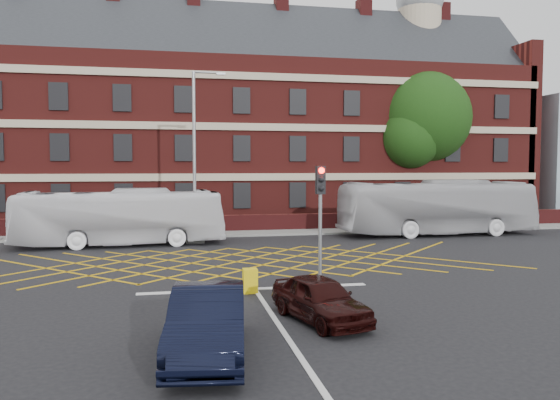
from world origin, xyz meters
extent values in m
plane|color=black|center=(0.00, 0.00, 0.00)|extent=(120.00, 120.00, 0.00)
cube|color=#5B1A17|center=(0.00, 22.00, 6.00)|extent=(50.00, 12.00, 12.00)
cube|color=black|center=(0.00, 22.00, 12.00)|extent=(51.00, 10.61, 10.61)
cube|color=#B7A88C|center=(0.00, 15.92, 7.00)|extent=(50.00, 0.18, 0.50)
cube|color=black|center=(0.00, 15.94, 5.50)|extent=(1.20, 0.14, 1.80)
cube|color=#521516|center=(-7.00, 22.00, 16.50)|extent=(1.00, 1.40, 3.20)
cylinder|color=#B7A88C|center=(18.00, 22.00, 15.00)|extent=(3.60, 3.60, 6.00)
cube|color=#521516|center=(0.00, 13.00, 0.55)|extent=(56.00, 0.50, 1.10)
cube|color=slate|center=(0.00, 12.00, 0.06)|extent=(60.00, 3.00, 0.12)
cube|color=#CC990C|center=(0.00, 2.00, 0.01)|extent=(8.22, 8.22, 0.02)
cube|color=silver|center=(0.00, -3.50, 0.01)|extent=(8.00, 0.30, 0.02)
cube|color=silver|center=(0.00, -10.00, 0.01)|extent=(0.15, 14.00, 0.02)
imported|color=white|center=(-5.51, 8.17, 1.53)|extent=(11.06, 3.06, 3.05)
imported|color=#B9B9BE|center=(13.27, 9.07, 1.71)|extent=(12.27, 2.97, 3.41)
imported|color=black|center=(-2.01, -9.87, 0.77)|extent=(2.16, 4.82, 1.53)
imported|color=black|center=(1.19, -7.72, 0.63)|extent=(2.42, 3.94, 1.25)
cylinder|color=black|center=(16.20, 17.11, 3.28)|extent=(0.90, 0.90, 6.56)
sphere|color=black|center=(16.20, 17.11, 7.97)|extent=(7.04, 7.04, 7.04)
sphere|color=black|center=(14.70, 16.31, 6.36)|extent=(4.58, 4.58, 4.58)
sphere|color=black|center=(17.70, 17.91, 6.76)|extent=(4.23, 4.23, 4.23)
cube|color=slate|center=(2.13, -4.26, 0.10)|extent=(0.70, 0.70, 0.20)
cylinder|color=gray|center=(2.13, -4.26, 1.75)|extent=(0.12, 0.12, 3.50)
cube|color=black|center=(2.13, -4.26, 3.80)|extent=(0.30, 0.25, 0.95)
sphere|color=#FF0C05|center=(2.13, -4.40, 4.12)|extent=(0.20, 0.20, 0.20)
cube|color=slate|center=(-1.56, 8.61, 0.10)|extent=(1.00, 1.00, 0.20)
cylinder|color=gray|center=(-1.56, 8.61, 4.71)|extent=(0.18, 0.18, 9.42)
cylinder|color=gray|center=(-0.86, 8.61, 9.42)|extent=(1.60, 0.12, 0.12)
cube|color=gray|center=(-0.06, 8.61, 9.37)|extent=(0.50, 0.20, 0.12)
cube|color=yellow|center=(-0.23, -4.00, 0.41)|extent=(0.48, 0.42, 0.82)
camera|label=1|loc=(-2.74, -22.00, 4.27)|focal=35.00mm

